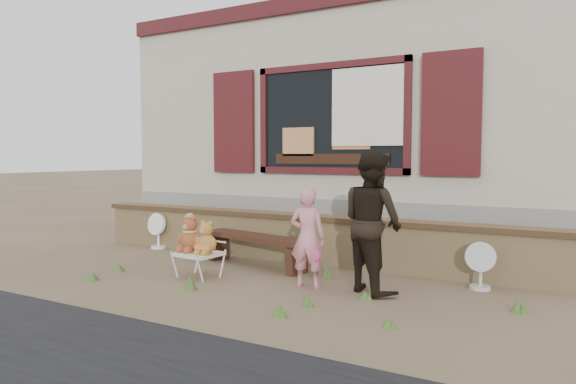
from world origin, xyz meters
The scene contains 12 objects.
ground centered at (0.00, 0.00, 0.00)m, with size 80.00×80.00×0.00m, color brown.
shopfront centered at (0.00, 4.49, 2.00)m, with size 8.04×5.13×4.00m.
brick_wall centered at (0.00, 1.00, 0.34)m, with size 7.10×0.36×0.67m.
bench centered at (-0.40, 0.41, 0.31)m, with size 1.69×0.68×0.42m.
folding_chair centered at (-0.66, -0.45, 0.28)m, with size 0.54×0.49×0.31m.
teddy_bear_left centered at (-0.80, -0.43, 0.53)m, with size 0.33×0.29×0.45m, color brown, non-canonical shape.
teddy_bear_right centered at (-0.52, -0.46, 0.51)m, with size 0.30×0.26×0.41m, color #9D6B2B, non-canonical shape.
child centered at (0.70, -0.22, 0.56)m, with size 0.41×0.27×1.12m, color pink.
adult centered at (1.40, -0.05, 0.77)m, with size 0.74×0.58×1.53m, color black.
fan_left centered at (-2.48, 0.80, 0.29)m, with size 0.36×0.24×0.57m.
fan_right centered at (2.42, 0.62, 0.27)m, with size 0.33×0.23×0.53m.
grass_tufts centered at (0.12, -0.60, 0.06)m, with size 4.83×1.86×0.16m.
Camera 1 is at (3.27, -5.30, 1.47)m, focal length 32.00 mm.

